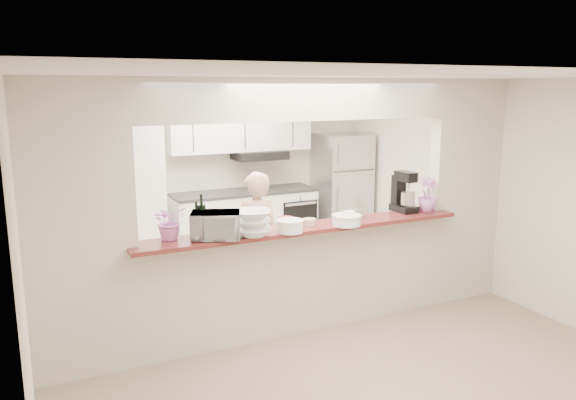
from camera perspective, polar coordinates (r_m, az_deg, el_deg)
floor at (r=5.85m, az=1.49°, el=-12.96°), size 6.00×6.00×0.00m
tile_overlay at (r=7.15m, az=-4.29°, el=-8.26°), size 5.00×2.90×0.01m
partition at (r=5.40m, az=1.58°, el=1.50°), size 5.00×0.15×2.50m
bar_counter at (r=5.63m, az=1.55°, el=-7.64°), size 3.40×0.38×1.09m
kitchen_cabinets at (r=7.91m, az=-8.79°, el=0.84°), size 3.15×0.62×2.25m
refrigerator at (r=8.78m, az=5.45°, el=1.15°), size 0.75×0.70×1.70m
flower_left at (r=5.04m, az=-11.94°, el=-2.08°), size 0.37×0.35×0.34m
wine_bottle_a at (r=5.14m, az=-9.27°, el=-2.24°), size 0.06×0.06×0.32m
wine_bottle_b at (r=5.14m, az=-8.74°, el=-1.92°), size 0.08×0.08×0.38m
toaster_oven at (r=5.01m, az=-7.37°, el=-2.57°), size 0.51×0.43×0.24m
serving_bowls at (r=5.06m, az=-3.54°, el=-2.40°), size 0.40×0.40×0.23m
plate_stack_a at (r=5.20m, az=0.22°, el=-2.66°), size 0.25×0.25×0.12m
plate_stack_b at (r=5.49m, az=5.96°, el=-2.03°), size 0.29×0.29×0.10m
red_bowl at (r=5.48m, az=-0.22°, el=-2.15°), size 0.16×0.16×0.07m
tan_bowl at (r=5.47m, az=2.16°, el=-2.24°), size 0.13×0.13×0.06m
utensil_caddy at (r=5.80m, az=6.68°, el=-0.91°), size 0.24×0.15×0.22m
stand_mixer at (r=6.16m, az=11.66°, el=0.65°), size 0.19×0.31×0.44m
flower_right at (r=6.20m, az=13.99°, el=0.52°), size 0.24×0.24×0.37m
person at (r=6.20m, az=-3.30°, el=-4.09°), size 0.58×0.40×1.51m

